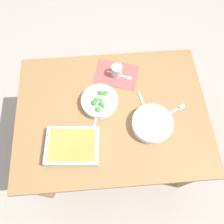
% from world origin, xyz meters
% --- Properties ---
extents(ground_plane, '(6.00, 6.00, 0.00)m').
position_xyz_m(ground_plane, '(0.00, 0.00, 0.00)').
color(ground_plane, '#9E9389').
extents(dining_table, '(1.20, 0.90, 0.74)m').
position_xyz_m(dining_table, '(0.00, 0.00, 0.65)').
color(dining_table, olive).
rests_on(dining_table, ground_plane).
extents(placemat, '(0.33, 0.27, 0.00)m').
position_xyz_m(placemat, '(0.05, 0.28, 0.74)').
color(placemat, '#B24C47').
rests_on(placemat, dining_table).
extents(stew_bowl, '(0.25, 0.25, 0.06)m').
position_xyz_m(stew_bowl, '(0.23, -0.11, 0.77)').
color(stew_bowl, white).
rests_on(stew_bowl, dining_table).
extents(broccoli_bowl, '(0.23, 0.23, 0.07)m').
position_xyz_m(broccoli_bowl, '(-0.07, 0.07, 0.77)').
color(broccoli_bowl, white).
rests_on(broccoli_bowl, dining_table).
extents(baking_dish, '(0.32, 0.24, 0.06)m').
position_xyz_m(baking_dish, '(-0.24, -0.21, 0.77)').
color(baking_dish, silver).
rests_on(baking_dish, dining_table).
extents(drink_cup, '(0.07, 0.07, 0.08)m').
position_xyz_m(drink_cup, '(0.05, 0.28, 0.78)').
color(drink_cup, '#B2BCC6').
rests_on(drink_cup, dining_table).
extents(spoon_by_stew, '(0.05, 0.18, 0.01)m').
position_xyz_m(spoon_by_stew, '(0.21, 0.02, 0.74)').
color(spoon_by_stew, silver).
rests_on(spoon_by_stew, dining_table).
extents(spoon_by_broccoli, '(0.07, 0.17, 0.01)m').
position_xyz_m(spoon_by_broccoli, '(-0.10, -0.04, 0.74)').
color(spoon_by_broccoli, silver).
rests_on(spoon_by_broccoli, dining_table).
extents(spoon_spare, '(0.17, 0.09, 0.01)m').
position_xyz_m(spoon_spare, '(0.09, 0.26, 0.74)').
color(spoon_spare, silver).
rests_on(spoon_spare, dining_table).
extents(fork_on_table, '(0.16, 0.10, 0.01)m').
position_xyz_m(fork_on_table, '(0.39, -0.02, 0.74)').
color(fork_on_table, silver).
rests_on(fork_on_table, dining_table).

